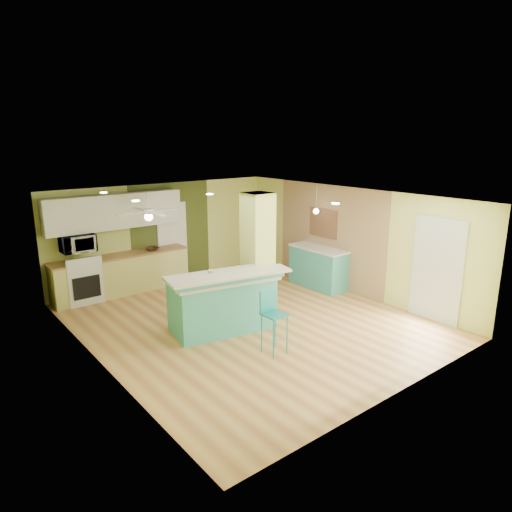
{
  "coord_description": "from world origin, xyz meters",
  "views": [
    {
      "loc": [
        -5.23,
        -6.86,
        3.63
      ],
      "look_at": [
        0.53,
        0.4,
        1.19
      ],
      "focal_mm": 32.0,
      "sensor_mm": 36.0,
      "label": 1
    }
  ],
  "objects_px": {
    "side_counter": "(318,267)",
    "fruit_bowl": "(152,249)",
    "peninsula": "(222,302)",
    "canister": "(211,274)",
    "bar_stool": "(272,311)"
  },
  "relations": [
    {
      "from": "fruit_bowl",
      "to": "canister",
      "type": "relative_size",
      "value": 2.13
    },
    {
      "from": "peninsula",
      "to": "fruit_bowl",
      "type": "relative_size",
      "value": 7.44
    },
    {
      "from": "fruit_bowl",
      "to": "peninsula",
      "type": "bearing_deg",
      "value": -91.93
    },
    {
      "from": "side_counter",
      "to": "fruit_bowl",
      "type": "xyz_separation_m",
      "value": [
        -3.23,
        2.48,
        0.48
      ]
    },
    {
      "from": "bar_stool",
      "to": "fruit_bowl",
      "type": "bearing_deg",
      "value": 89.61
    },
    {
      "from": "peninsula",
      "to": "side_counter",
      "type": "distance_m",
      "value": 3.41
    },
    {
      "from": "fruit_bowl",
      "to": "canister",
      "type": "height_order",
      "value": "canister"
    },
    {
      "from": "peninsula",
      "to": "fruit_bowl",
      "type": "height_order",
      "value": "peninsula"
    },
    {
      "from": "peninsula",
      "to": "bar_stool",
      "type": "height_order",
      "value": "peninsula"
    },
    {
      "from": "side_counter",
      "to": "fruit_bowl",
      "type": "relative_size",
      "value": 4.9
    },
    {
      "from": "peninsula",
      "to": "side_counter",
      "type": "height_order",
      "value": "peninsula"
    },
    {
      "from": "side_counter",
      "to": "canister",
      "type": "distance_m",
      "value": 3.63
    },
    {
      "from": "side_counter",
      "to": "canister",
      "type": "xyz_separation_m",
      "value": [
        -3.52,
        -0.61,
        0.64
      ]
    },
    {
      "from": "bar_stool",
      "to": "fruit_bowl",
      "type": "relative_size",
      "value": 3.54
    },
    {
      "from": "peninsula",
      "to": "side_counter",
      "type": "bearing_deg",
      "value": 22.34
    }
  ]
}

